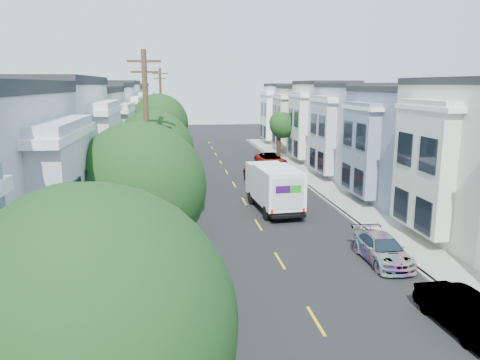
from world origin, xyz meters
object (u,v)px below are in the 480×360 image
object	(u,v)px
tree_b	(137,189)
parked_right_d	(271,160)
parked_right_b	(382,249)
tree_a	(86,331)
tree_far_r	(282,126)
parked_left_c	(179,251)
fedex_truck	(274,186)
tree_d	(158,123)
parked_left_b	(181,319)
utility_pole_near	(148,154)
tree_c	(152,151)
tree_e	(163,121)
utility_pole_far	(161,118)
lead_sedan	(263,175)
parked_right_c	(291,177)
parked_right_a	(462,312)
parked_left_d	(177,189)

from	to	relation	value
tree_b	parked_right_d	xyz separation A→B (m)	(11.20, 30.89, -4.18)
parked_right_b	tree_a	bearing A→B (deg)	-128.33
tree_far_r	parked_left_c	world-z (taller)	tree_far_r
tree_b	fedex_truck	xyz separation A→B (m)	(7.94, 14.11, -3.18)
tree_d	parked_left_b	world-z (taller)	tree_d
tree_d	utility_pole_near	bearing A→B (deg)	-89.99
parked_left_c	tree_d	bearing A→B (deg)	98.62
tree_c	tree_e	bearing A→B (deg)	90.00
utility_pole_far	fedex_truck	xyz separation A→B (m)	(7.94, -18.73, -3.41)
tree_c	tree_e	distance (m)	26.63
tree_b	utility_pole_far	distance (m)	32.83
utility_pole_far	tree_e	bearing A→B (deg)	90.02
fedex_truck	parked_left_c	world-z (taller)	fedex_truck
tree_a	lead_sedan	bearing A→B (deg)	74.94
parked_right_b	parked_right_d	world-z (taller)	parked_right_d
parked_left_b	parked_right_c	xyz separation A→B (m)	(9.80, 24.11, -0.06)
parked_right_b	tree_far_r	bearing A→B (deg)	86.82
tree_far_r	parked_right_a	distance (m)	37.53
fedex_truck	parked_right_b	world-z (taller)	fedex_truck
utility_pole_near	lead_sedan	xyz separation A→B (m)	(8.83, 16.12, -4.39)
tree_c	fedex_truck	world-z (taller)	tree_c
parked_left_d	parked_right_d	size ratio (longest dim) A/B	1.02
fedex_truck	parked_right_d	size ratio (longest dim) A/B	1.23
parked_left_b	parked_left_c	bearing A→B (deg)	88.32
tree_e	parked_right_c	xyz separation A→B (m)	(11.20, -15.24, -3.82)
utility_pole_near	utility_pole_far	distance (m)	26.00
fedex_truck	tree_e	bearing A→B (deg)	104.33
tree_e	parked_left_d	size ratio (longest dim) A/B	1.25
parked_right_d	tree_a	bearing A→B (deg)	-110.10
tree_a	tree_e	size ratio (longest dim) A/B	1.07
fedex_truck	parked_left_d	size ratio (longest dim) A/B	1.21
tree_b	tree_far_r	xyz separation A→B (m)	(13.19, 34.89, -0.95)
tree_e	tree_a	bearing A→B (deg)	-90.00
tree_a	parked_right_a	bearing A→B (deg)	33.61
tree_b	parked_right_a	world-z (taller)	tree_b
tree_d	parked_right_a	xyz separation A→B (m)	(11.20, -24.41, -4.77)
tree_d	fedex_truck	xyz separation A→B (m)	(7.94, -7.86, -3.69)
parked_left_b	parked_right_a	size ratio (longest dim) A/B	1.27
parked_right_a	parked_right_d	bearing A→B (deg)	86.80
utility_pole_near	parked_left_b	xyz separation A→B (m)	(1.40, -8.50, -4.45)
parked_left_d	parked_left_c	bearing A→B (deg)	-89.25
tree_b	tree_e	world-z (taller)	tree_b
tree_a	parked_right_b	world-z (taller)	tree_a
parked_left_c	parked_right_d	world-z (taller)	parked_right_d
tree_a	utility_pole_far	size ratio (longest dim) A/B	0.72
utility_pole_far	parked_right_a	world-z (taller)	utility_pole_far
tree_b	parked_left_c	xyz separation A→B (m)	(1.40, 5.09, -4.23)
tree_a	parked_left_b	size ratio (longest dim) A/B	1.42
tree_a	parked_right_b	bearing A→B (deg)	51.15
tree_a	utility_pole_far	distance (m)	42.72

